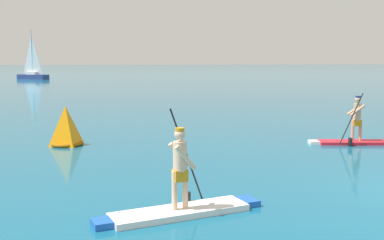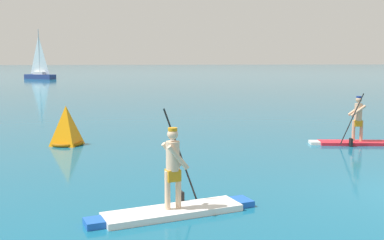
{
  "view_description": "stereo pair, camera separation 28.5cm",
  "coord_description": "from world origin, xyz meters",
  "px_view_note": "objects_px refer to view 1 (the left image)",
  "views": [
    {
      "loc": [
        -6.95,
        -8.88,
        2.98
      ],
      "look_at": [
        -4.53,
        7.21,
        0.83
      ],
      "focal_mm": 43.49,
      "sensor_mm": 36.0,
      "label": 1
    },
    {
      "loc": [
        -6.67,
        -8.92,
        2.98
      ],
      "look_at": [
        -4.53,
        7.21,
        0.83
      ],
      "focal_mm": 43.49,
      "sensor_mm": 36.0,
      "label": 2
    }
  ],
  "objects_px": {
    "paddleboarder_near_left": "(181,199)",
    "sailboat_left_horizon": "(33,73)",
    "race_marker_buoy": "(66,128)",
    "paddleboarder_mid_center": "(356,135)"
  },
  "relations": [
    {
      "from": "paddleboarder_near_left",
      "to": "sailboat_left_horizon",
      "type": "relative_size",
      "value": 0.47
    },
    {
      "from": "paddleboarder_near_left",
      "to": "sailboat_left_horizon",
      "type": "height_order",
      "value": "sailboat_left_horizon"
    },
    {
      "from": "paddleboarder_mid_center",
      "to": "paddleboarder_near_left",
      "type": "bearing_deg",
      "value": 51.93
    },
    {
      "from": "paddleboarder_near_left",
      "to": "sailboat_left_horizon",
      "type": "xyz_separation_m",
      "value": [
        -14.0,
        62.67,
        0.63
      ]
    },
    {
      "from": "paddleboarder_mid_center",
      "to": "sailboat_left_horizon",
      "type": "bearing_deg",
      "value": -60.24
    },
    {
      "from": "paddleboarder_mid_center",
      "to": "race_marker_buoy",
      "type": "xyz_separation_m",
      "value": [
        -10.07,
        1.24,
        0.29
      ]
    },
    {
      "from": "paddleboarder_near_left",
      "to": "race_marker_buoy",
      "type": "xyz_separation_m",
      "value": [
        -3.01,
        7.76,
        0.32
      ]
    },
    {
      "from": "paddleboarder_mid_center",
      "to": "sailboat_left_horizon",
      "type": "relative_size",
      "value": 0.47
    },
    {
      "from": "race_marker_buoy",
      "to": "sailboat_left_horizon",
      "type": "xyz_separation_m",
      "value": [
        -10.99,
        54.91,
        0.32
      ]
    },
    {
      "from": "paddleboarder_mid_center",
      "to": "sailboat_left_horizon",
      "type": "height_order",
      "value": "sailboat_left_horizon"
    }
  ]
}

